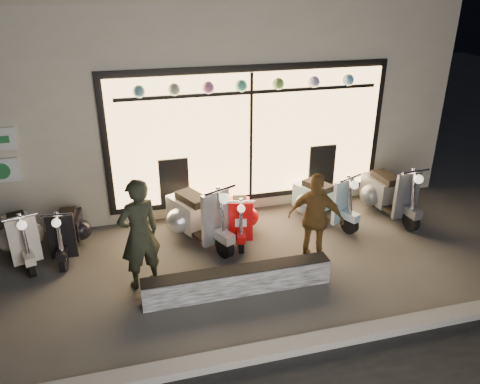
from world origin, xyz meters
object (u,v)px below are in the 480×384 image
object	(u,v)px
scooter_red	(240,216)
woman	(316,218)
graffiti_barrier	(238,281)
scooter_silver	(195,214)
man	(139,234)

from	to	relation	value
scooter_red	woman	xyz separation A→B (m)	(0.96, -1.15, 0.40)
graffiti_barrier	scooter_silver	size ratio (longest dim) A/B	1.76
scooter_silver	man	size ratio (longest dim) A/B	0.92
scooter_red	man	world-z (taller)	man
graffiti_barrier	man	xyz separation A→B (m)	(-1.34, 0.58, 0.67)
scooter_silver	woman	size ratio (longest dim) A/B	1.04
scooter_silver	scooter_red	world-z (taller)	scooter_silver
graffiti_barrier	woman	distance (m)	1.65
graffiti_barrier	scooter_red	size ratio (longest dim) A/B	2.20
scooter_red	man	xyz separation A→B (m)	(-1.82, -1.13, 0.50)
scooter_red	man	distance (m)	2.20
scooter_red	man	size ratio (longest dim) A/B	0.74
graffiti_barrier	man	bearing A→B (deg)	156.75
scooter_silver	man	bearing A→B (deg)	-155.09
scooter_red	woman	distance (m)	1.55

